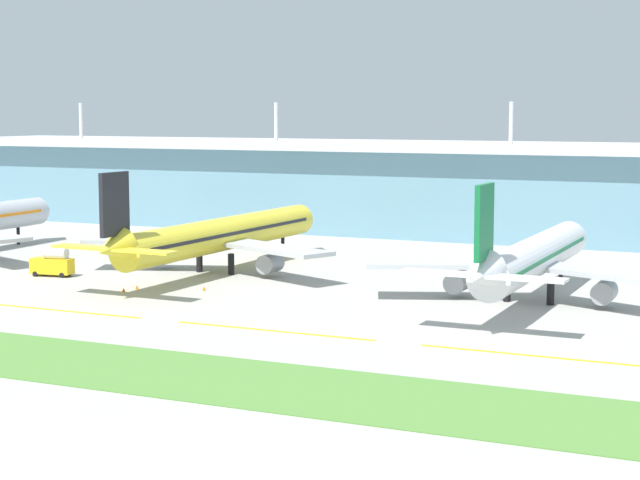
{
  "coord_description": "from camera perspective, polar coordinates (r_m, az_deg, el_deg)",
  "views": [
    {
      "loc": [
        58.21,
        -120.68,
        27.92
      ],
      "look_at": [
        -13.6,
        36.14,
        7.0
      ],
      "focal_mm": 60.1,
      "sensor_mm": 36.0,
      "label": 1
    }
  ],
  "objects": [
    {
      "name": "ground_plane",
      "position": [
        136.86,
        -1.13,
        -4.86
      ],
      "size": [
        600.0,
        600.0,
        0.0
      ],
      "primitive_type": "plane",
      "color": "#A8A59E"
    },
    {
      "name": "terminal_building",
      "position": [
        238.19,
        10.4,
        2.63
      ],
      "size": [
        288.0,
        34.0,
        29.78
      ],
      "color": "#6693A8",
      "rests_on": "ground"
    },
    {
      "name": "airliner_near_middle",
      "position": [
        185.9,
        -5.38,
        0.25
      ],
      "size": [
        48.78,
        68.13,
        18.9
      ],
      "color": "yellow",
      "rests_on": "ground"
    },
    {
      "name": "airliner_far_middle",
      "position": [
        159.55,
        11.21,
        -0.95
      ],
      "size": [
        48.8,
        60.14,
        18.9
      ],
      "color": "silver",
      "rests_on": "ground"
    },
    {
      "name": "taxiway_stripe_mid_west",
      "position": [
        155.08,
        -13.81,
        -3.65
      ],
      "size": [
        28.0,
        0.7,
        0.04
      ],
      "primitive_type": "cube",
      "color": "yellow",
      "rests_on": "ground"
    },
    {
      "name": "taxiway_stripe_centre",
      "position": [
        136.86,
        -2.53,
        -4.85
      ],
      "size": [
        28.0,
        0.7,
        0.04
      ],
      "primitive_type": "cube",
      "color": "yellow",
      "rests_on": "ground"
    },
    {
      "name": "taxiway_stripe_mid_east",
      "position": [
        125.4,
        11.51,
        -6.08
      ],
      "size": [
        28.0,
        0.7,
        0.04
      ],
      "primitive_type": "cube",
      "color": "yellow",
      "rests_on": "ground"
    },
    {
      "name": "grass_verge",
      "position": [
        114.73,
        -6.78,
        -7.19
      ],
      "size": [
        300.0,
        18.0,
        0.1
      ],
      "primitive_type": "cube",
      "color": "#518438",
      "rests_on": "ground"
    },
    {
      "name": "fuel_truck",
      "position": [
        186.55,
        -14.04,
        -1.2
      ],
      "size": [
        7.52,
        3.69,
        4.95
      ],
      "color": "gold",
      "rests_on": "ground"
    },
    {
      "name": "safety_cone_left_wingtip",
      "position": [
        168.54,
        -10.41,
        -2.61
      ],
      "size": [
        0.56,
        0.56,
        0.7
      ],
      "primitive_type": "cone",
      "color": "orange",
      "rests_on": "ground"
    },
    {
      "name": "safety_cone_nose_front",
      "position": [
        170.52,
        -9.72,
        -2.49
      ],
      "size": [
        0.56,
        0.56,
        0.7
      ],
      "primitive_type": "cone",
      "color": "orange",
      "rests_on": "ground"
    },
    {
      "name": "safety_cone_right_wingtip",
      "position": [
        167.72,
        -6.19,
        -2.59
      ],
      "size": [
        0.56,
        0.56,
        0.7
      ],
      "primitive_type": "cone",
      "color": "orange",
      "rests_on": "ground"
    }
  ]
}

